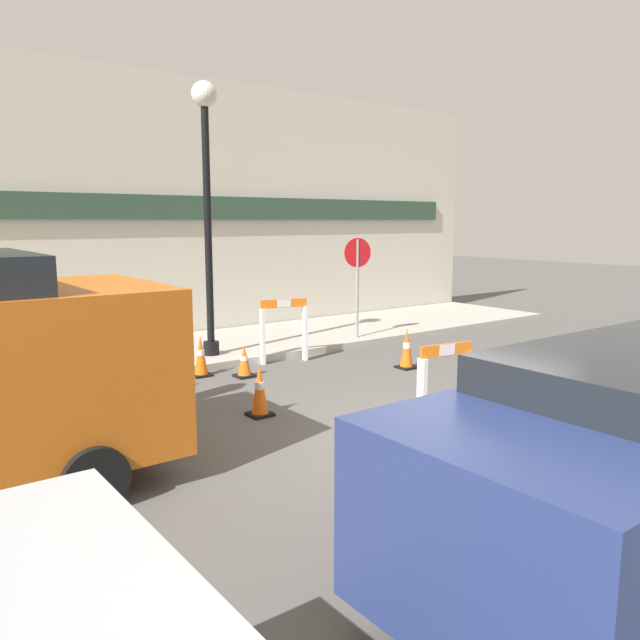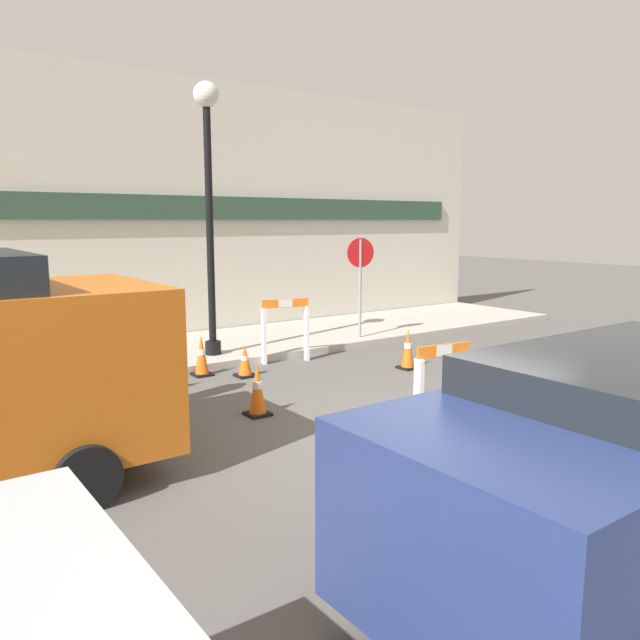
{
  "view_description": "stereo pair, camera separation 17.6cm",
  "coord_description": "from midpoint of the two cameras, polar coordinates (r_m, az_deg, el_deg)",
  "views": [
    {
      "loc": [
        -5.23,
        -4.83,
        2.53
      ],
      "look_at": [
        0.53,
        2.83,
        1.0
      ],
      "focal_mm": 35.0,
      "sensor_mm": 36.0,
      "label": 1
    },
    {
      "loc": [
        -5.09,
        -4.94,
        2.53
      ],
      "look_at": [
        0.53,
        2.83,
        1.0
      ],
      "focal_mm": 35.0,
      "sensor_mm": 36.0,
      "label": 2
    }
  ],
  "objects": [
    {
      "name": "ground_plane",
      "position": [
        7.54,
        10.23,
        -10.68
      ],
      "size": [
        60.0,
        60.0,
        0.0
      ],
      "primitive_type": "plane",
      "color": "#565451"
    },
    {
      "name": "traffic_cone_0",
      "position": [
        10.27,
        -6.39,
        -3.78
      ],
      "size": [
        0.3,
        0.3,
        0.54
      ],
      "color": "black",
      "rests_on": "ground_plane"
    },
    {
      "name": "stop_sign",
      "position": [
        12.81,
        4.1,
        4.5
      ],
      "size": [
        0.59,
        0.15,
        2.05
      ],
      "rotation": [
        0.0,
        0.0,
        2.92
      ],
      "color": "gray",
      "rests_on": "sidewalk_slab"
    },
    {
      "name": "traffic_cone_3",
      "position": [
        8.22,
        -5.14,
        -6.38
      ],
      "size": [
        0.3,
        0.3,
        0.71
      ],
      "color": "black",
      "rests_on": "ground_plane"
    },
    {
      "name": "traffic_cone_1",
      "position": [
        10.85,
        8.5,
        -2.67
      ],
      "size": [
        0.3,
        0.3,
        0.71
      ],
      "color": "black",
      "rests_on": "ground_plane"
    },
    {
      "name": "barricade_1",
      "position": [
        7.84,
        11.8,
        -5.69
      ],
      "size": [
        0.79,
        0.25,
        1.05
      ],
      "rotation": [
        0.0,
        0.0,
        6.13
      ],
      "color": "white",
      "rests_on": "ground_plane"
    },
    {
      "name": "traffic_cone_2",
      "position": [
        10.43,
        -10.3,
        -3.25
      ],
      "size": [
        0.3,
        0.3,
        0.69
      ],
      "color": "black",
      "rests_on": "ground_plane"
    },
    {
      "name": "person_worker",
      "position": [
        8.53,
        -15.97,
        -2.14
      ],
      "size": [
        0.4,
        0.4,
        1.71
      ],
      "rotation": [
        0.0,
        0.0,
        -0.23
      ],
      "color": "#33333D",
      "rests_on": "ground_plane"
    },
    {
      "name": "traffic_cone_4",
      "position": [
        9.6,
        -13.48,
        -4.5
      ],
      "size": [
        0.3,
        0.3,
        0.66
      ],
      "color": "black",
      "rests_on": "ground_plane"
    },
    {
      "name": "storefront_facade",
      "position": [
        13.52,
        -13.64,
        9.77
      ],
      "size": [
        18.0,
        0.22,
        5.5
      ],
      "color": "beige",
      "rests_on": "ground_plane"
    },
    {
      "name": "barricade_0",
      "position": [
        11.19,
        -2.72,
        -0.76
      ],
      "size": [
        0.88,
        0.32,
        1.15
      ],
      "rotation": [
        0.0,
        0.0,
        2.92
      ],
      "color": "white",
      "rests_on": "ground_plane"
    },
    {
      "name": "streetlamp_post",
      "position": [
        11.23,
        -9.71,
        12.37
      ],
      "size": [
        0.44,
        0.44,
        4.74
      ],
      "color": "black",
      "rests_on": "sidewalk_slab"
    },
    {
      "name": "sidewalk_slab",
      "position": [
        12.31,
        -10.35,
        -2.61
      ],
      "size": [
        18.0,
        3.04,
        0.14
      ],
      "color": "#ADA89E",
      "rests_on": "ground_plane"
    }
  ]
}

